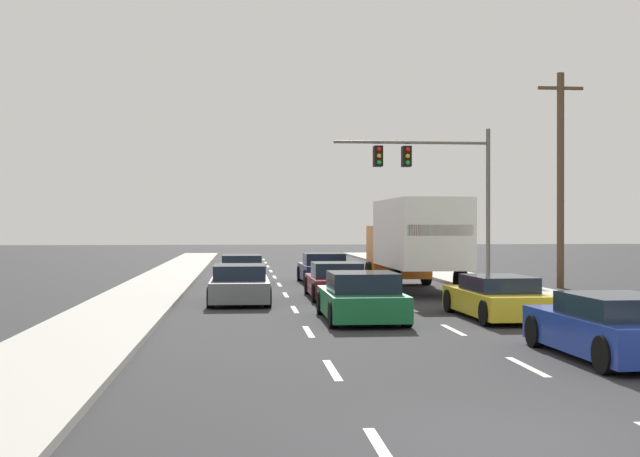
{
  "coord_description": "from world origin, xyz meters",
  "views": [
    {
      "loc": [
        -3.21,
        -8.81,
        2.45
      ],
      "look_at": [
        -0.96,
        14.91,
        2.36
      ],
      "focal_mm": 45.97,
      "sensor_mm": 36.0,
      "label": 1
    }
  ],
  "objects": [
    {
      "name": "ground_plane",
      "position": [
        0.0,
        25.0,
        0.0
      ],
      "size": [
        140.0,
        140.0,
        0.0
      ],
      "primitive_type": "plane",
      "color": "#2B2B2D"
    },
    {
      "name": "sidewalk_right",
      "position": [
        6.61,
        20.0,
        0.07
      ],
      "size": [
        2.72,
        80.0,
        0.14
      ],
      "primitive_type": "cube",
      "color": "#B2AFA8",
      "rests_on": "ground_plane"
    },
    {
      "name": "sidewalk_left",
      "position": [
        -6.61,
        20.0,
        0.07
      ],
      "size": [
        2.72,
        80.0,
        0.14
      ],
      "primitive_type": "cube",
      "color": "#B2AFA8",
      "rests_on": "ground_plane"
    },
    {
      "name": "lane_markings",
      "position": [
        0.0,
        22.45,
        0.0
      ],
      "size": [
        3.54,
        57.0,
        0.01
      ],
      "color": "silver",
      "rests_on": "ground_plane"
    },
    {
      "name": "car_tan",
      "position": [
        -3.25,
        25.11,
        0.59
      ],
      "size": [
        1.92,
        4.46,
        1.24
      ],
      "color": "tan",
      "rests_on": "ground_plane"
    },
    {
      "name": "car_gray",
      "position": [
        -3.31,
        17.18,
        0.57
      ],
      "size": [
        1.91,
        4.47,
        1.21
      ],
      "color": "slate",
      "rests_on": "ground_plane"
    },
    {
      "name": "car_navy",
      "position": [
        0.24,
        25.92,
        0.57
      ],
      "size": [
        2.07,
        4.05,
        1.26
      ],
      "color": "#141E4C",
      "rests_on": "ground_plane"
    },
    {
      "name": "car_maroon",
      "position": [
        -0.06,
        18.57,
        0.55
      ],
      "size": [
        1.92,
        4.36,
        1.2
      ],
      "color": "maroon",
      "rests_on": "ground_plane"
    },
    {
      "name": "car_green",
      "position": [
        -0.17,
        11.96,
        0.58
      ],
      "size": [
        1.99,
        4.12,
        1.26
      ],
      "color": "#196B38",
      "rests_on": "ground_plane"
    },
    {
      "name": "box_truck",
      "position": [
        3.18,
        21.18,
        1.96
      ],
      "size": [
        2.69,
        7.96,
        3.39
      ],
      "color": "white",
      "rests_on": "ground_plane"
    },
    {
      "name": "car_yellow",
      "position": [
        3.44,
        12.15,
        0.54
      ],
      "size": [
        1.89,
        4.38,
        1.13
      ],
      "color": "yellow",
      "rests_on": "ground_plane"
    },
    {
      "name": "car_blue",
      "position": [
        3.51,
        5.59,
        0.57
      ],
      "size": [
        1.93,
        4.19,
        1.2
      ],
      "color": "#1E389E",
      "rests_on": "ground_plane"
    },
    {
      "name": "traffic_signal_mast",
      "position": [
        5.22,
        28.42,
        5.07
      ],
      "size": [
        7.36,
        0.69,
        6.95
      ],
      "color": "#595B56",
      "rests_on": "ground_plane"
    },
    {
      "name": "utility_pole_mid",
      "position": [
        9.17,
        22.13,
        4.34
      ],
      "size": [
        1.8,
        0.28,
        8.42
      ],
      "color": "brown",
      "rests_on": "ground_plane"
    }
  ]
}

